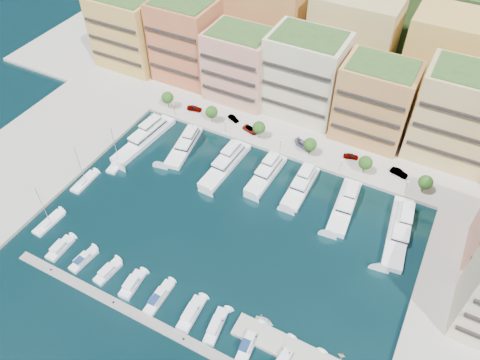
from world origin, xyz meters
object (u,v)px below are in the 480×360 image
(lamppost_2, at_px, (281,143))
(cruiser_6, at_px, (216,326))
(sailboat_1, at_px, (84,182))
(sailboat_2, at_px, (118,163))
(lamppost_3, at_px, (341,163))
(car_3, at_px, (304,145))
(cruiser_5, at_px, (191,314))
(yacht_6, at_px, (399,229))
(person_0, at_px, (289,354))
(lamppost_0, at_px, (174,107))
(tree_0, at_px, (168,98))
(yacht_0, at_px, (146,137))
(tree_2, at_px, (259,128))
(tree_5, at_px, (426,182))
(lamppost_4, at_px, (407,185))
(car_1, at_px, (233,118))
(cruiser_7, at_px, (249,343))
(yacht_1, at_px, (185,144))
(tender_0, at_px, (264,322))
(cruiser_8, at_px, (284,360))
(cruiser_0, at_px, (60,248))
(car_2, at_px, (251,129))
(yacht_4, at_px, (301,185))
(cruiser_4, at_px, (159,298))
(tree_1, at_px, (212,112))
(cruiser_2, at_px, (108,272))
(yacht_2, at_px, (227,162))
(tree_4, at_px, (365,163))
(yacht_3, at_px, (267,172))
(tree_3, at_px, (310,144))
(car_0, at_px, (194,108))
(car_4, at_px, (351,156))
(cruiser_1, at_px, (83,260))
(sailboat_0, at_px, (49,223))
(tender_3, at_px, (342,355))
(lamppost_1, at_px, (225,124))

(lamppost_2, distance_m, cruiser_6, 56.87)
(sailboat_1, distance_m, sailboat_2, 10.80)
(lamppost_3, height_order, car_3, lamppost_3)
(cruiser_5, bearing_deg, yacht_6, 52.15)
(person_0, bearing_deg, lamppost_2, -18.37)
(lamppost_0, relative_size, lamppost_2, 1.00)
(tree_0, height_order, yacht_0, tree_0)
(tree_2, xyz_separation_m, tree_5, (48.00, 0.00, 0.00))
(lamppost_0, height_order, lamppost_4, same)
(car_1, bearing_deg, cruiser_7, -126.79)
(tree_0, xyz_separation_m, sailboat_2, (1.38, -27.90, -4.43))
(yacht_1, relative_size, tender_0, 4.58)
(lamppost_0, height_order, cruiser_8, lamppost_0)
(tree_0, height_order, tree_5, same)
(cruiser_0, height_order, cruiser_8, same)
(tree_5, distance_m, car_2, 51.57)
(yacht_4, bearing_deg, cruiser_4, -107.67)
(tree_1, relative_size, cruiser_2, 0.77)
(lamppost_4, distance_m, cruiser_6, 61.43)
(lamppost_4, distance_m, yacht_0, 75.01)
(tree_2, xyz_separation_m, yacht_6, (45.87, -15.11, -3.53))
(cruiser_4, relative_size, cruiser_6, 1.03)
(yacht_2, distance_m, sailboat_1, 39.20)
(tree_4, bearing_deg, car_3, 173.05)
(yacht_3, height_order, car_3, yacht_3)
(tree_3, xyz_separation_m, person_0, (18.61, -56.98, -2.91))
(car_0, bearing_deg, lamppost_3, -106.60)
(cruiser_6, height_order, car_4, car_4)
(cruiser_5, distance_m, car_1, 66.03)
(yacht_0, distance_m, sailboat_2, 12.50)
(tree_1, bearing_deg, cruiser_1, -91.03)
(tree_2, relative_size, yacht_0, 0.23)
(yacht_2, relative_size, tender_0, 5.10)
(cruiser_8, bearing_deg, car_3, 108.67)
(car_0, bearing_deg, yacht_0, 150.50)
(tree_5, xyz_separation_m, yacht_4, (-29.19, -12.26, -3.65))
(yacht_1, bearing_deg, sailboat_0, -109.91)
(car_1, xyz_separation_m, car_4, (37.65, 0.30, 0.05))
(yacht_3, distance_m, cruiser_2, 49.42)
(yacht_6, distance_m, cruiser_4, 59.89)
(yacht_1, bearing_deg, tree_4, 14.63)
(cruiser_1, distance_m, sailboat_2, 33.11)
(cruiser_4, xyz_separation_m, car_1, (-14.75, 61.90, 1.09))
(tender_3, bearing_deg, lamppost_1, 47.85)
(lamppost_0, distance_m, cruiser_4, 64.52)
(cruiser_0, relative_size, tender_3, 4.48)
(cruiser_1, height_order, sailboat_0, sailboat_0)
(tree_0, distance_m, yacht_6, 79.40)
(cruiser_4, bearing_deg, cruiser_7, -0.00)
(tree_4, bearing_deg, yacht_2, -158.19)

